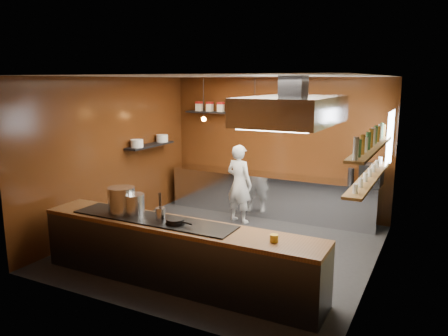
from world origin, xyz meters
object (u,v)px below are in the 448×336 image
Objects in this scene: extractor_hood at (293,110)px; espresso_machine at (371,174)px; stockpot_large at (122,200)px; stockpot_small at (134,204)px; chef at (239,184)px.

espresso_machine is at bearing 73.04° from extractor_hood.
stockpot_large reaches higher than espresso_machine.
stockpot_large is at bearing -152.58° from extractor_hood.
stockpot_large is 1.27× the size of stockpot_small.
extractor_hood is 4.88× the size of stockpot_large.
chef is (0.59, 2.99, -0.32)m from stockpot_large.
extractor_hood reaches higher than stockpot_large.
espresso_machine is (0.80, 2.62, -1.40)m from extractor_hood.
espresso_machine is 0.25× the size of chef.
stockpot_large is 4.90m from espresso_machine.
chef is at bearing 78.90° from stockpot_large.
stockpot_small is at bearing 94.47° from chef.
espresso_machine is (2.89, 3.76, 0.02)m from stockpot_small.
stockpot_small is 2.98m from chef.
stockpot_small is 4.74m from espresso_machine.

